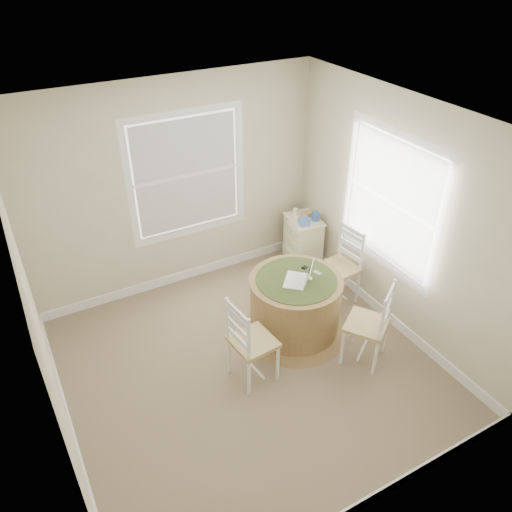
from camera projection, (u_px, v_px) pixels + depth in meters
room at (254, 251)px, 4.72m from camera, size 3.64×3.64×2.64m
round_table at (295, 304)px, 5.50m from camera, size 1.19×1.19×0.73m
chair_left at (253, 341)px, 4.89m from camera, size 0.44×0.46×0.95m
chair_near at (367, 324)px, 5.10m from camera, size 0.57×0.57×0.95m
chair_right at (338, 268)px, 5.94m from camera, size 0.44×0.46×0.95m
laptop at (299, 279)px, 5.28m from camera, size 0.42×0.42×0.22m
mouse at (309, 278)px, 5.34m from camera, size 0.08×0.11×0.03m
phone at (317, 273)px, 5.43m from camera, size 0.07×0.10×0.02m
keys at (305, 268)px, 5.50m from camera, size 0.07×0.07×0.02m
corner_chest at (303, 241)px, 6.69m from camera, size 0.45×0.56×0.69m
tissue_box at (304, 221)px, 6.36m from camera, size 0.13×0.13×0.10m
box_yellow at (307, 215)px, 6.54m from camera, size 0.16×0.12×0.06m
box_blue at (314, 216)px, 6.44m from camera, size 0.09×0.09×0.12m
cup_cream at (297, 212)px, 6.56m from camera, size 0.07×0.07×0.09m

